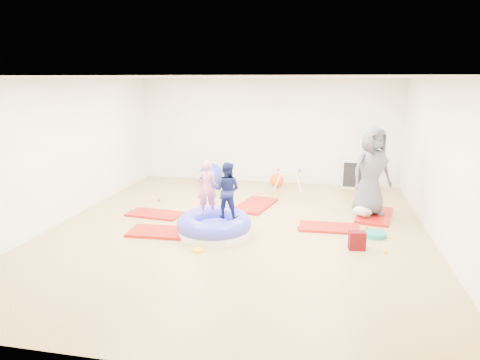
# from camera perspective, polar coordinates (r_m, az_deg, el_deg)

# --- Properties ---
(room) EXTENTS (7.01, 8.01, 2.81)m
(room) POSITION_cam_1_polar(r_m,az_deg,el_deg) (7.73, -0.44, 3.11)
(room) COLOR #A38346
(room) RESTS_ON ground
(gym_mat_front_left) EXTENTS (1.29, 0.68, 0.05)m
(gym_mat_front_left) POSITION_cam_1_polar(r_m,az_deg,el_deg) (8.04, -10.14, -6.86)
(gym_mat_front_left) COLOR #B3020C
(gym_mat_front_left) RESTS_ON ground
(gym_mat_mid_left) EXTENTS (1.17, 0.69, 0.05)m
(gym_mat_mid_left) POSITION_cam_1_polar(r_m,az_deg,el_deg) (9.13, -11.33, -4.46)
(gym_mat_mid_left) COLOR #B3020C
(gym_mat_mid_left) RESTS_ON ground
(gym_mat_center_back) EXTENTS (0.91, 1.40, 0.05)m
(gym_mat_center_back) POSITION_cam_1_polar(r_m,az_deg,el_deg) (9.57, 2.04, -3.35)
(gym_mat_center_back) COLOR #B3020C
(gym_mat_center_back) RESTS_ON ground
(gym_mat_right) EXTENTS (1.14, 0.59, 0.05)m
(gym_mat_right) POSITION_cam_1_polar(r_m,az_deg,el_deg) (8.34, 11.79, -6.21)
(gym_mat_right) COLOR #B3020C
(gym_mat_right) RESTS_ON ground
(gym_mat_rear_right) EXTENTS (0.89, 1.39, 0.05)m
(gym_mat_rear_right) POSITION_cam_1_polar(r_m,az_deg,el_deg) (9.29, 17.48, -4.50)
(gym_mat_rear_right) COLOR #B3020C
(gym_mat_rear_right) RESTS_ON ground
(inflatable_cushion) EXTENTS (1.37, 1.37, 0.43)m
(inflatable_cushion) POSITION_cam_1_polar(r_m,az_deg,el_deg) (7.83, -3.44, -6.13)
(inflatable_cushion) COLOR white
(inflatable_cushion) RESTS_ON ground
(child_pink) EXTENTS (0.43, 0.36, 1.01)m
(child_pink) POSITION_cam_1_polar(r_m,az_deg,el_deg) (7.75, -4.46, -0.68)
(child_pink) COLOR pink
(child_pink) RESTS_ON inflatable_cushion
(child_navy) EXTENTS (0.54, 0.45, 1.01)m
(child_navy) POSITION_cam_1_polar(r_m,az_deg,el_deg) (7.57, -1.76, -0.99)
(child_navy) COLOR #11184D
(child_navy) RESTS_ON inflatable_cushion
(adult_caregiver) EXTENTS (1.05, 0.96, 1.81)m
(adult_caregiver) POSITION_cam_1_polar(r_m,az_deg,el_deg) (9.04, 17.11, 1.15)
(adult_caregiver) COLOR #4E515A
(adult_caregiver) RESTS_ON gym_mat_rear_right
(infant) EXTENTS (0.38, 0.39, 0.22)m
(infant) POSITION_cam_1_polar(r_m,az_deg,el_deg) (9.02, 16.11, -4.00)
(infant) COLOR #C4E9F9
(infant) RESTS_ON gym_mat_rear_right
(ball_pit_balls) EXTENTS (5.09, 2.19, 0.06)m
(ball_pit_balls) POSITION_cam_1_polar(r_m,az_deg,el_deg) (8.53, 0.16, -5.40)
(ball_pit_balls) COLOR red
(ball_pit_balls) RESTS_ON ground
(exercise_ball_blue) EXTENTS (0.63, 0.63, 0.63)m
(exercise_ball_blue) POSITION_cam_1_polar(r_m,az_deg,el_deg) (11.25, -3.89, 0.68)
(exercise_ball_blue) COLOR #2737CE
(exercise_ball_blue) RESTS_ON ground
(exercise_ball_orange) EXTENTS (0.36, 0.36, 0.36)m
(exercise_ball_orange) POSITION_cam_1_polar(r_m,az_deg,el_deg) (11.26, 4.92, -0.03)
(exercise_ball_orange) COLOR #FD5908
(exercise_ball_orange) RESTS_ON ground
(infant_play_gym) EXTENTS (0.73, 0.69, 0.56)m
(infant_play_gym) POSITION_cam_1_polar(r_m,az_deg,el_deg) (10.86, 6.55, 0.47)
(infant_play_gym) COLOR silver
(infant_play_gym) RESTS_ON ground
(cube_shelf) EXTENTS (0.74, 0.36, 0.74)m
(cube_shelf) POSITION_cam_1_polar(r_m,az_deg,el_deg) (11.52, 15.16, 0.82)
(cube_shelf) COLOR silver
(cube_shelf) RESTS_ON ground
(balance_disc) EXTENTS (0.39, 0.39, 0.09)m
(balance_disc) POSITION_cam_1_polar(r_m,az_deg,el_deg) (8.14, 17.55, -6.91)
(balance_disc) COLOR #188476
(balance_disc) RESTS_ON ground
(backpack) EXTENTS (0.29, 0.20, 0.31)m
(backpack) POSITION_cam_1_polar(r_m,az_deg,el_deg) (7.43, 15.33, -7.80)
(backpack) COLOR #99060E
(backpack) RESTS_ON ground
(yellow_toy) EXTENTS (0.20, 0.20, 0.03)m
(yellow_toy) POSITION_cam_1_polar(r_m,az_deg,el_deg) (7.19, -5.67, -9.27)
(yellow_toy) COLOR yellow
(yellow_toy) RESTS_ON ground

